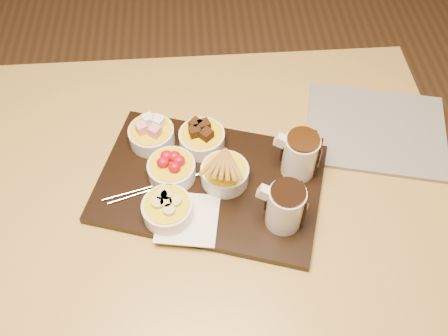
{
  "coord_description": "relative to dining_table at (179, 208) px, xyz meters",
  "views": [
    {
      "loc": [
        0.06,
        -0.61,
        1.63
      ],
      "look_at": [
        0.1,
        -0.01,
        0.81
      ],
      "focal_mm": 40.0,
      "sensor_mm": 36.0,
      "label": 1
    }
  ],
  "objects": [
    {
      "name": "pitcher_dark_chocolate",
      "position": [
        0.21,
        -0.12,
        0.17
      ],
      "size": [
        0.09,
        0.09,
        0.1
      ],
      "primitive_type": "cylinder",
      "rotation": [
        0.0,
        0.0,
        -0.3
      ],
      "color": "silver",
      "rests_on": "serving_board"
    },
    {
      "name": "serving_board",
      "position": [
        0.07,
        -0.01,
        0.11
      ],
      "size": [
        0.53,
        0.42,
        0.02
      ],
      "primitive_type": "cube",
      "rotation": [
        0.0,
        0.0,
        -0.3
      ],
      "color": "black",
      "rests_on": "dining_table"
    },
    {
      "name": "bowl_biscotti",
      "position": [
        0.1,
        -0.01,
        0.14
      ],
      "size": [
        0.1,
        0.1,
        0.04
      ],
      "primitive_type": "cylinder",
      "color": "silver",
      "rests_on": "serving_board"
    },
    {
      "name": "pitcher_milk_chocolate",
      "position": [
        0.26,
        0.0,
        0.17
      ],
      "size": [
        0.09,
        0.09,
        0.1
      ],
      "primitive_type": "cylinder",
      "rotation": [
        0.0,
        0.0,
        -0.3
      ],
      "color": "silver",
      "rests_on": "serving_board"
    },
    {
      "name": "newspaper",
      "position": [
        0.46,
        0.11,
        0.1
      ],
      "size": [
        0.36,
        0.32,
        0.01
      ],
      "primitive_type": "cube",
      "rotation": [
        0.0,
        0.0,
        -0.24
      ],
      "color": "beige",
      "rests_on": "dining_table"
    },
    {
      "name": "bowl_strawberries",
      "position": [
        -0.01,
        0.01,
        0.14
      ],
      "size": [
        0.1,
        0.1,
        0.04
      ],
      "primitive_type": "cylinder",
      "color": "silver",
      "rests_on": "serving_board"
    },
    {
      "name": "napkin",
      "position": [
        0.02,
        -0.1,
        0.12
      ],
      "size": [
        0.14,
        0.14,
        0.0
      ],
      "primitive_type": "cube",
      "rotation": [
        0.0,
        0.0,
        -0.16
      ],
      "color": "white",
      "rests_on": "serving_board"
    },
    {
      "name": "dining_table",
      "position": [
        0.0,
        0.0,
        0.0
      ],
      "size": [
        1.2,
        0.8,
        0.75
      ],
      "color": "#B08F41",
      "rests_on": "ground"
    },
    {
      "name": "bowl_marshmallows",
      "position": [
        -0.05,
        0.11,
        0.14
      ],
      "size": [
        0.1,
        0.1,
        0.04
      ],
      "primitive_type": "cylinder",
      "color": "silver",
      "rests_on": "serving_board"
    },
    {
      "name": "bowl_cake",
      "position": [
        0.06,
        0.09,
        0.14
      ],
      "size": [
        0.1,
        0.1,
        0.04
      ],
      "primitive_type": "cylinder",
      "color": "silver",
      "rests_on": "serving_board"
    },
    {
      "name": "bowl_bananas",
      "position": [
        -0.02,
        -0.09,
        0.14
      ],
      "size": [
        0.1,
        0.1,
        0.04
      ],
      "primitive_type": "cylinder",
      "color": "silver",
      "rests_on": "serving_board"
    },
    {
      "name": "fondue_skewers",
      "position": [
        -0.02,
        -0.01,
        0.12
      ],
      "size": [
        0.09,
        0.26,
        0.01
      ],
      "primitive_type": null,
      "rotation": [
        0.0,
        0.0,
        -1.31
      ],
      "color": "silver",
      "rests_on": "serving_board"
    },
    {
      "name": "ground",
      "position": [
        0.0,
        0.0,
        -0.65
      ],
      "size": [
        5.0,
        5.0,
        0.0
      ],
      "primitive_type": "plane",
      "color": "brown",
      "rests_on": "ground"
    }
  ]
}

